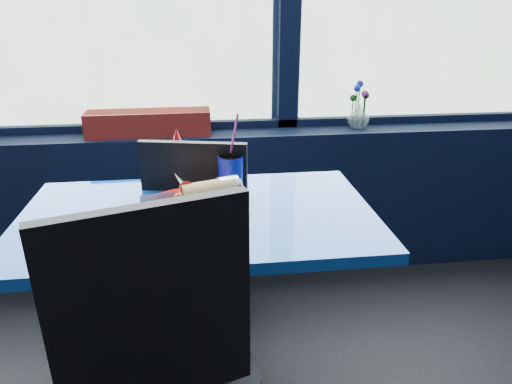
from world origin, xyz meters
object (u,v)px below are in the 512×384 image
ketchup_bottle (178,160)px  planter_box (149,123)px  chair_near_back (191,226)px  soda_cup (231,174)px  flower_vase (359,114)px  food_basket (196,202)px  near_table (200,259)px

ketchup_bottle → planter_box: bearing=106.0°
chair_near_back → ketchup_bottle: (-0.03, -0.04, 0.31)m
planter_box → soda_cup: 0.78m
flower_vase → food_basket: (-0.85, -0.86, -0.08)m
near_table → planter_box: planter_box is taller
chair_near_back → flower_vase: 1.09m
flower_vase → soda_cup: 1.01m
near_table → soda_cup: 0.33m
chair_near_back → near_table: bearing=108.8°
soda_cup → planter_box: bearing=117.2°
planter_box → ketchup_bottle: size_ratio=2.71×
chair_near_back → planter_box: size_ratio=1.55×
flower_vase → food_basket: bearing=-134.6°
near_table → soda_cup: size_ratio=3.83×
near_table → chair_near_back: size_ratio=1.27×
planter_box → food_basket: bearing=-75.7°
flower_vase → ketchup_bottle: size_ratio=1.10×
near_table → food_basket: size_ratio=3.70×
chair_near_back → planter_box: bearing=-57.5°
ketchup_bottle → soda_cup: size_ratio=0.71×
planter_box → ketchup_bottle: bearing=-74.8°
flower_vase → ketchup_bottle: flower_vase is taller
flower_vase → planter_box: bearing=-179.6°
food_basket → ketchup_bottle: 0.30m
planter_box → flower_vase: bearing=-0.4°
near_table → chair_near_back: 0.32m
chair_near_back → food_basket: (0.03, -0.32, 0.25)m
near_table → flower_vase: bearing=45.3°
near_table → planter_box: (-0.23, 0.85, 0.29)m
near_table → ketchup_bottle: ketchup_bottle is taller
near_table → food_basket: (-0.00, -0.00, 0.22)m
chair_near_back → flower_vase: flower_vase is taller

